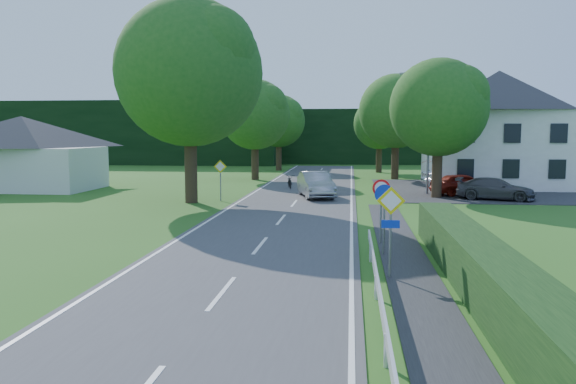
# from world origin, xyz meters

# --- Properties ---
(road) EXTENTS (7.00, 80.00, 0.04)m
(road) POSITION_xyz_m (0.00, 20.00, 0.02)
(road) COLOR #3F3E41
(road) RESTS_ON ground
(footpath) EXTENTS (1.50, 44.00, 0.04)m
(footpath) POSITION_xyz_m (4.95, 2.00, 0.02)
(footpath) COLOR #252528
(footpath) RESTS_ON ground
(parking_pad) EXTENTS (14.00, 16.00, 0.04)m
(parking_pad) POSITION_xyz_m (12.00, 33.00, 0.02)
(parking_pad) COLOR #252528
(parking_pad) RESTS_ON ground
(line_edge_left) EXTENTS (0.12, 80.00, 0.01)m
(line_edge_left) POSITION_xyz_m (-3.25, 20.00, 0.04)
(line_edge_left) COLOR white
(line_edge_left) RESTS_ON road
(line_edge_right) EXTENTS (0.12, 80.00, 0.01)m
(line_edge_right) POSITION_xyz_m (3.25, 20.00, 0.04)
(line_edge_right) COLOR white
(line_edge_right) RESTS_ON road
(line_centre) EXTENTS (0.12, 80.00, 0.01)m
(line_centre) POSITION_xyz_m (0.00, 20.00, 0.04)
(line_centre) COLOR white
(line_centre) RESTS_ON road
(tree_main) EXTENTS (9.40, 9.40, 11.64)m
(tree_main) POSITION_xyz_m (-6.00, 24.00, 5.82)
(tree_main) COLOR #1F5519
(tree_main) RESTS_ON ground
(tree_left_far) EXTENTS (7.00, 7.00, 8.58)m
(tree_left_far) POSITION_xyz_m (-5.00, 40.00, 4.29)
(tree_left_far) COLOR #1F5519
(tree_left_far) RESTS_ON ground
(tree_right_far) EXTENTS (7.40, 7.40, 9.09)m
(tree_right_far) POSITION_xyz_m (7.00, 42.00, 4.54)
(tree_right_far) COLOR #1F5519
(tree_right_far) RESTS_ON ground
(tree_left_back) EXTENTS (6.60, 6.60, 8.07)m
(tree_left_back) POSITION_xyz_m (-4.50, 52.00, 4.04)
(tree_left_back) COLOR #1F5519
(tree_left_back) RESTS_ON ground
(tree_right_back) EXTENTS (6.20, 6.20, 7.56)m
(tree_right_back) POSITION_xyz_m (6.00, 50.00, 3.78)
(tree_right_back) COLOR #1F5519
(tree_right_back) RESTS_ON ground
(tree_right_mid) EXTENTS (7.00, 7.00, 8.58)m
(tree_right_mid) POSITION_xyz_m (8.50, 28.00, 4.29)
(tree_right_mid) COLOR #1F5519
(tree_right_mid) RESTS_ON ground
(treeline_left) EXTENTS (44.00, 6.00, 8.00)m
(treeline_left) POSITION_xyz_m (-28.00, 62.00, 4.00)
(treeline_left) COLOR black
(treeline_left) RESTS_ON ground
(treeline_right) EXTENTS (30.00, 5.00, 7.00)m
(treeline_right) POSITION_xyz_m (8.00, 66.00, 3.50)
(treeline_right) COLOR black
(treeline_right) RESTS_ON ground
(bungalow_left) EXTENTS (11.00, 6.50, 5.20)m
(bungalow_left) POSITION_xyz_m (-20.00, 30.00, 2.71)
(bungalow_left) COLOR silver
(bungalow_left) RESTS_ON ground
(house_white) EXTENTS (10.60, 8.40, 8.60)m
(house_white) POSITION_xyz_m (14.00, 36.00, 4.41)
(house_white) COLOR silver
(house_white) RESTS_ON ground
(streetlight) EXTENTS (2.03, 0.18, 8.00)m
(streetlight) POSITION_xyz_m (8.06, 30.00, 4.46)
(streetlight) COLOR slate
(streetlight) RESTS_ON ground
(sign_priority_right) EXTENTS (0.78, 0.09, 2.59)m
(sign_priority_right) POSITION_xyz_m (4.30, 7.98, 1.80)
(sign_priority_right) COLOR slate
(sign_priority_right) RESTS_ON ground
(sign_roundabout) EXTENTS (0.64, 0.08, 2.37)m
(sign_roundabout) POSITION_xyz_m (4.30, 10.98, 1.67)
(sign_roundabout) COLOR slate
(sign_roundabout) RESTS_ON ground
(sign_speed_limit) EXTENTS (0.64, 0.11, 2.37)m
(sign_speed_limit) POSITION_xyz_m (4.30, 12.97, 1.77)
(sign_speed_limit) COLOR slate
(sign_speed_limit) RESTS_ON ground
(sign_priority_left) EXTENTS (0.78, 0.09, 2.44)m
(sign_priority_left) POSITION_xyz_m (-4.50, 24.98, 1.72)
(sign_priority_left) COLOR slate
(sign_priority_left) RESTS_ON ground
(moving_car) EXTENTS (2.81, 5.08, 1.59)m
(moving_car) POSITION_xyz_m (1.03, 27.17, 0.83)
(moving_car) COLOR #A3A2A7
(moving_car) RESTS_ON road
(motorcycle) EXTENTS (1.00, 1.93, 0.96)m
(motorcycle) POSITION_xyz_m (-1.20, 32.72, 0.52)
(motorcycle) COLOR black
(motorcycle) RESTS_ON road
(parked_car_red) EXTENTS (4.40, 2.70, 1.40)m
(parked_car_red) POSITION_xyz_m (10.38, 29.45, 0.74)
(parked_car_red) COLOR maroon
(parked_car_red) RESTS_ON parking_pad
(parked_car_silver_a) EXTENTS (4.99, 3.01, 1.55)m
(parked_car_silver_a) POSITION_xyz_m (10.85, 34.78, 0.82)
(parked_car_silver_a) COLOR silver
(parked_car_silver_a) RESTS_ON parking_pad
(parked_car_grey) EXTENTS (4.86, 3.13, 1.31)m
(parked_car_grey) POSITION_xyz_m (11.83, 27.14, 0.70)
(parked_car_grey) COLOR #444448
(parked_car_grey) RESTS_ON parking_pad
(parasol) EXTENTS (2.40, 2.45, 2.15)m
(parasol) POSITION_xyz_m (9.45, 34.61, 1.12)
(parasol) COLOR #C4380F
(parasol) RESTS_ON parking_pad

